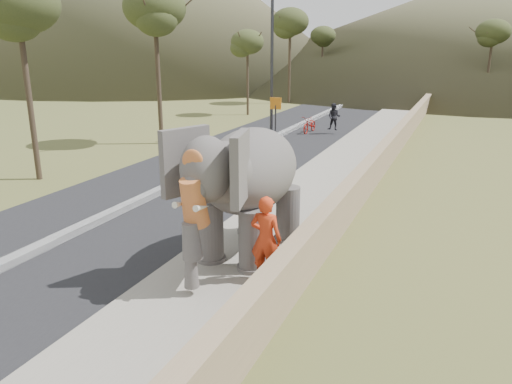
% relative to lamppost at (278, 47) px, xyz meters
% --- Properties ---
extents(ground, '(160.00, 160.00, 0.00)m').
position_rel_lamppost_xyz_m(ground, '(4.69, -16.18, -4.87)').
color(ground, olive).
rests_on(ground, ground).
extents(road, '(7.00, 120.00, 0.03)m').
position_rel_lamppost_xyz_m(road, '(-0.31, -6.18, -4.86)').
color(road, black).
rests_on(road, ground).
extents(median, '(0.35, 120.00, 0.22)m').
position_rel_lamppost_xyz_m(median, '(-0.31, -6.18, -4.76)').
color(median, black).
rests_on(median, ground).
extents(walkway, '(3.00, 120.00, 0.15)m').
position_rel_lamppost_xyz_m(walkway, '(4.69, -6.18, -4.80)').
color(walkway, '#9E9687').
rests_on(walkway, ground).
extents(parapet, '(0.30, 120.00, 1.10)m').
position_rel_lamppost_xyz_m(parapet, '(6.34, -6.18, -4.32)').
color(parapet, tan).
rests_on(parapet, ground).
extents(lamppost, '(1.76, 0.36, 8.00)m').
position_rel_lamppost_xyz_m(lamppost, '(0.00, 0.00, 0.00)').
color(lamppost, '#2A2B2F').
rests_on(lamppost, ground).
extents(signboard, '(0.60, 0.08, 2.40)m').
position_rel_lamppost_xyz_m(signboard, '(0.19, -0.71, -3.23)').
color(signboard, '#2D2D33').
rests_on(signboard, ground).
extents(hill_far, '(80.00, 80.00, 14.00)m').
position_rel_lamppost_xyz_m(hill_far, '(9.69, 53.82, 2.13)').
color(hill_far, brown).
rests_on(hill_far, ground).
extents(elephant_and_man, '(2.55, 4.54, 3.18)m').
position_rel_lamppost_xyz_m(elephant_and_man, '(4.71, -14.33, -3.15)').
color(elephant_and_man, '#66605C').
rests_on(elephant_and_man, ground).
extents(motorcyclist, '(2.19, 1.89, 1.77)m').
position_rel_lamppost_xyz_m(motorcyclist, '(1.38, 3.21, -4.20)').
color(motorcyclist, maroon).
rests_on(motorcyclist, ground).
extents(trees, '(46.52, 42.37, 8.15)m').
position_rel_lamppost_xyz_m(trees, '(7.65, 11.09, -1.22)').
color(trees, '#473828').
rests_on(trees, ground).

